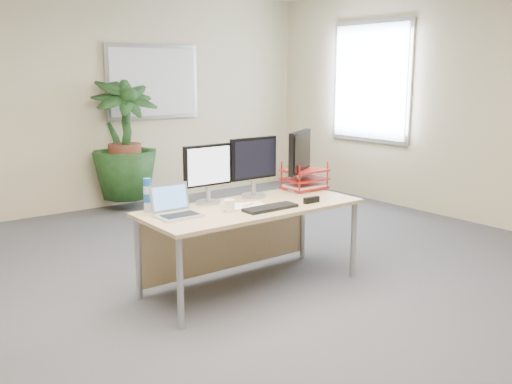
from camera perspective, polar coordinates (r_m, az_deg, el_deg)
floor at (r=3.97m, az=1.97°, el=-13.16°), size 8.00×8.00×0.00m
back_wall at (r=7.16m, az=-18.97°, el=8.65°), size 7.00×0.04×2.70m
whiteboard at (r=7.59m, az=-10.25°, el=10.77°), size 1.30×0.04×0.95m
window at (r=7.67m, az=11.36°, el=10.74°), size 0.04×1.30×1.55m
desk at (r=4.52m, az=-1.18°, el=-2.86°), size 1.74×0.75×0.67m
floor_plant at (r=7.17m, az=-12.99°, el=4.17°), size 0.86×0.86×1.50m
monitor_left at (r=4.45m, az=-4.84°, el=2.21°), size 0.42×0.19×0.46m
monitor_right at (r=4.67m, az=-0.24°, el=2.92°), size 0.44×0.20×0.49m
monitor_dark at (r=4.92m, az=4.41°, el=3.53°), size 0.43×0.27×0.52m
laptop at (r=4.15m, az=-8.11°, el=-1.56°), size 0.31×0.27×0.22m
keyboard at (r=4.29m, az=1.45°, el=-1.58°), size 0.44×0.15×0.02m
coffee_mug at (r=4.21m, az=-2.73°, el=-1.39°), size 0.12×0.08×0.09m
spiral_notebook at (r=4.37m, az=-0.90°, el=-1.42°), size 0.34×0.29×0.01m
orange_pen at (r=4.36m, az=-0.80°, el=-1.31°), size 0.13×0.05×0.01m
yellow_highlighter at (r=4.45m, az=1.59°, el=-1.14°), size 0.13×0.03×0.02m
water_bottle at (r=4.26m, az=-10.77°, el=-0.41°), size 0.06×0.06×0.25m
letter_tray at (r=5.03m, az=4.86°, el=1.14°), size 0.36×0.27×0.17m
stapler at (r=4.52m, az=5.57°, el=-0.79°), size 0.14×0.04×0.05m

